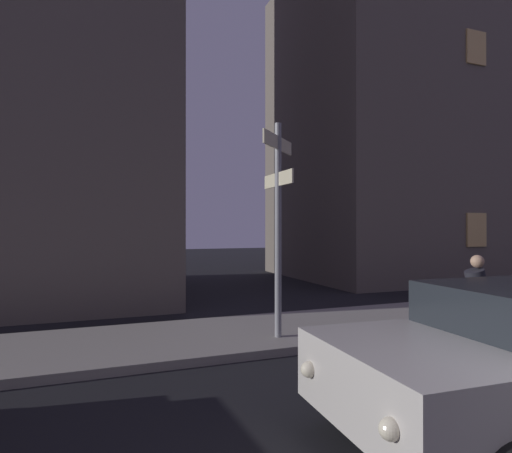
# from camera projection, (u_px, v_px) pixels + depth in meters

# --- Properties ---
(sidewalk_kerb) EXTENTS (40.00, 2.67, 0.14)m
(sidewalk_kerb) POSITION_uv_depth(u_px,v_px,m) (301.00, 329.00, 8.37)
(sidewalk_kerb) COLOR gray
(sidewalk_kerb) RESTS_ON ground_plane
(signpost) EXTENTS (0.97, 1.19, 3.79)m
(signpost) POSITION_uv_depth(u_px,v_px,m) (278.00, 212.00, 7.49)
(signpost) COLOR gray
(signpost) RESTS_ON sidewalk_kerb
(cyclist) EXTENTS (1.82, 0.33, 1.61)m
(cyclist) POSITION_uv_depth(u_px,v_px,m) (475.00, 306.00, 7.17)
(cyclist) COLOR black
(cyclist) RESTS_ON ground_plane
(building_right_block) EXTENTS (10.03, 7.61, 12.74)m
(building_right_block) POSITION_uv_depth(u_px,v_px,m) (403.00, 130.00, 18.58)
(building_right_block) COLOR #6B6056
(building_right_block) RESTS_ON ground_plane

